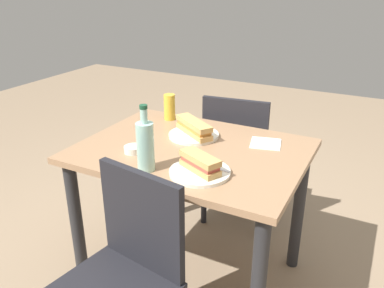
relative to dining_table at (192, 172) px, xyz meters
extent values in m
plane|color=#8C755B|center=(0.00, 0.00, -0.62)|extent=(8.00, 8.00, 0.00)
cube|color=#997251|center=(0.00, 0.00, 0.11)|extent=(1.03, 0.78, 0.03)
cylinder|color=#262628|center=(-0.46, -0.33, -0.26)|extent=(0.06, 0.06, 0.71)
cylinder|color=#262628|center=(-0.46, 0.33, -0.26)|extent=(0.06, 0.06, 0.71)
cylinder|color=#262628|center=(0.46, 0.33, -0.26)|extent=(0.06, 0.06, 0.71)
cube|color=black|center=(0.00, 0.67, -0.18)|extent=(0.44, 0.44, 0.02)
cube|color=black|center=(0.02, 0.48, 0.03)|extent=(0.38, 0.07, 0.40)
cylinder|color=black|center=(0.16, 0.87, -0.40)|extent=(0.04, 0.04, 0.43)
cylinder|color=black|center=(-0.20, 0.83, -0.40)|extent=(0.04, 0.04, 0.43)
cylinder|color=black|center=(0.20, 0.51, -0.40)|extent=(0.04, 0.04, 0.43)
cylinder|color=black|center=(-0.16, 0.47, -0.40)|extent=(0.04, 0.04, 0.43)
cube|color=black|center=(0.04, -0.49, 0.03)|extent=(0.38, 0.09, 0.40)
cylinder|color=silver|center=(0.15, -0.21, 0.13)|extent=(0.25, 0.25, 0.01)
cube|color=tan|center=(0.15, -0.21, 0.15)|extent=(0.20, 0.15, 0.02)
cube|color=#B74C3D|center=(0.15, -0.21, 0.17)|extent=(0.18, 0.13, 0.02)
cube|color=tan|center=(0.15, -0.21, 0.20)|extent=(0.20, 0.15, 0.02)
cube|color=silver|center=(0.21, -0.17, 0.14)|extent=(0.10, 0.03, 0.00)
cube|color=#59331E|center=(0.12, -0.16, 0.14)|extent=(0.08, 0.02, 0.01)
cylinder|color=silver|center=(-0.06, 0.13, 0.13)|extent=(0.25, 0.25, 0.01)
cube|color=tan|center=(-0.06, 0.13, 0.15)|extent=(0.25, 0.20, 0.02)
cube|color=#CC8438|center=(-0.06, 0.13, 0.17)|extent=(0.23, 0.18, 0.02)
cube|color=tan|center=(-0.06, 0.13, 0.20)|extent=(0.25, 0.20, 0.02)
cube|color=silver|center=(0.00, 0.15, 0.14)|extent=(0.09, 0.07, 0.00)
cube|color=#59331E|center=(-0.07, 0.21, 0.14)|extent=(0.07, 0.06, 0.01)
cylinder|color=#99C6B7|center=(-0.07, -0.28, 0.23)|extent=(0.07, 0.07, 0.20)
cylinder|color=#99C6B7|center=(-0.07, -0.28, 0.36)|extent=(0.03, 0.03, 0.06)
cylinder|color=#19472D|center=(-0.07, -0.28, 0.40)|extent=(0.03, 0.03, 0.02)
cylinder|color=gold|center=(-0.29, 0.30, 0.20)|extent=(0.06, 0.06, 0.14)
cylinder|color=silver|center=(-0.21, -0.17, 0.14)|extent=(0.08, 0.08, 0.03)
cube|color=white|center=(0.29, 0.20, 0.13)|extent=(0.17, 0.17, 0.00)
camera|label=1|loc=(0.77, -1.50, 0.87)|focal=37.15mm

